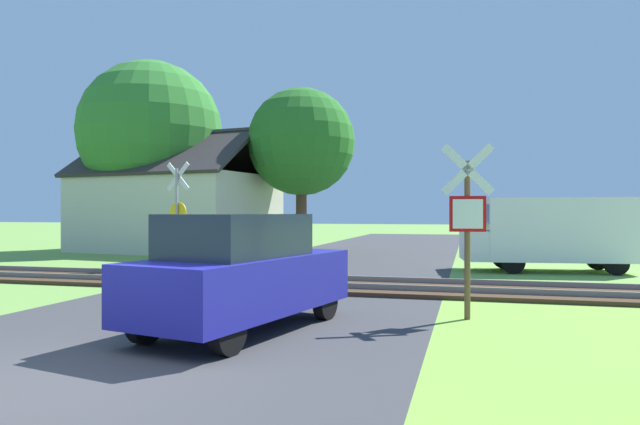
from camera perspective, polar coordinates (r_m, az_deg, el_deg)
ground_plane at (r=6.81m, az=-25.46°, el=-15.39°), size 160.00×160.00×0.00m
road_asphalt at (r=8.39m, az=-16.40°, el=-12.40°), size 7.39×80.00×0.01m
rail_track at (r=14.00m, az=-3.04°, el=-7.15°), size 60.00×2.60×0.22m
stop_sign_near at (r=9.88m, az=14.53°, el=-0.71°), size 0.88×0.17×2.96m
crossing_sign_far at (r=17.73m, az=-14.09°, el=0.30°), size 0.86×0.23×3.33m
house at (r=27.38m, az=-14.14°, el=0.25°), size 9.40×7.43×5.53m
tree_center at (r=25.36m, az=-1.88°, el=7.02°), size 4.75×4.75×7.29m
tree_left at (r=28.15m, az=-16.58°, el=7.65°), size 6.69×6.69×8.89m
mail_truck at (r=18.68m, az=22.08°, el=-1.72°), size 5.08×2.42×2.24m
parked_car at (r=8.78m, az=-7.76°, el=-5.95°), size 2.48×4.26×1.78m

